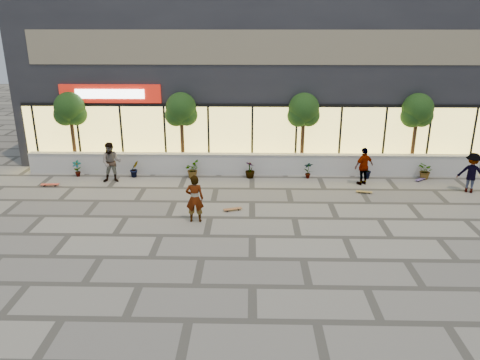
{
  "coord_description": "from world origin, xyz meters",
  "views": [
    {
      "loc": [
        -0.09,
        -14.97,
        7.3
      ],
      "look_at": [
        -0.49,
        2.34,
        1.3
      ],
      "focal_mm": 35.0,
      "sensor_mm": 36.0,
      "label": 1
    }
  ],
  "objects_px": {
    "skateboard_right_far": "(421,179)",
    "tree_east": "(417,112)",
    "tree_west": "(70,111)",
    "skater_center": "(195,199)",
    "tree_mideast": "(304,112)",
    "skater_left": "(111,162)",
    "skateboard_right_near": "(364,192)",
    "skater_right_near": "(364,166)",
    "skater_right_far": "(472,173)",
    "skateboard_left": "(50,184)",
    "skateboard_center": "(233,209)",
    "tree_midwest": "(181,111)"
  },
  "relations": [
    {
      "from": "skateboard_left",
      "to": "skateboard_right_far",
      "type": "bearing_deg",
      "value": -0.75
    },
    {
      "from": "tree_west",
      "to": "skater_left",
      "type": "relative_size",
      "value": 2.06
    },
    {
      "from": "skater_right_far",
      "to": "skateboard_left",
      "type": "relative_size",
      "value": 2.15
    },
    {
      "from": "skater_right_near",
      "to": "skateboard_center",
      "type": "xyz_separation_m",
      "value": [
        -5.91,
        -3.29,
        -0.8
      ]
    },
    {
      "from": "skater_right_near",
      "to": "tree_midwest",
      "type": "bearing_deg",
      "value": -42.38
    },
    {
      "from": "skateboard_left",
      "to": "skateboard_right_far",
      "type": "height_order",
      "value": "skateboard_left"
    },
    {
      "from": "tree_mideast",
      "to": "skater_right_near",
      "type": "distance_m",
      "value": 3.96
    },
    {
      "from": "tree_west",
      "to": "skater_right_near",
      "type": "bearing_deg",
      "value": -8.4
    },
    {
      "from": "tree_west",
      "to": "skateboard_right_far",
      "type": "xyz_separation_m",
      "value": [
        17.01,
        -1.5,
        -2.92
      ]
    },
    {
      "from": "skater_center",
      "to": "skateboard_center",
      "type": "bearing_deg",
      "value": -144.58
    },
    {
      "from": "tree_east",
      "to": "skater_right_near",
      "type": "height_order",
      "value": "tree_east"
    },
    {
      "from": "tree_midwest",
      "to": "skateboard_left",
      "type": "bearing_deg",
      "value": -155.29
    },
    {
      "from": "tree_mideast",
      "to": "skateboard_left",
      "type": "height_order",
      "value": "tree_mideast"
    },
    {
      "from": "tree_mideast",
      "to": "skateboard_center",
      "type": "xyz_separation_m",
      "value": [
        -3.28,
        -5.37,
        -2.91
      ]
    },
    {
      "from": "tree_east",
      "to": "skateboard_right_far",
      "type": "relative_size",
      "value": 5.96
    },
    {
      "from": "skateboard_left",
      "to": "skateboard_right_far",
      "type": "distance_m",
      "value": 17.34
    },
    {
      "from": "tree_west",
      "to": "tree_east",
      "type": "height_order",
      "value": "same"
    },
    {
      "from": "skater_right_near",
      "to": "skater_right_far",
      "type": "distance_m",
      "value": 4.59
    },
    {
      "from": "skater_right_far",
      "to": "skateboard_left",
      "type": "distance_m",
      "value": 18.94
    },
    {
      "from": "tree_mideast",
      "to": "skateboard_left",
      "type": "bearing_deg",
      "value": -167.26
    },
    {
      "from": "skateboard_right_far",
      "to": "tree_east",
      "type": "bearing_deg",
      "value": 54.08
    },
    {
      "from": "skateboard_center",
      "to": "tree_west",
      "type": "bearing_deg",
      "value": 127.75
    },
    {
      "from": "skater_right_near",
      "to": "skateboard_left",
      "type": "distance_m",
      "value": 14.45
    },
    {
      "from": "tree_west",
      "to": "skater_left",
      "type": "xyz_separation_m",
      "value": [
        2.44,
        -2.0,
        -2.03
      ]
    },
    {
      "from": "tree_midwest",
      "to": "tree_east",
      "type": "xyz_separation_m",
      "value": [
        11.5,
        0.0,
        0.0
      ]
    },
    {
      "from": "tree_mideast",
      "to": "skater_center",
      "type": "height_order",
      "value": "tree_mideast"
    },
    {
      "from": "skater_left",
      "to": "skater_right_near",
      "type": "relative_size",
      "value": 1.08
    },
    {
      "from": "tree_east",
      "to": "skater_right_far",
      "type": "distance_m",
      "value": 3.99
    },
    {
      "from": "skater_right_far",
      "to": "skater_center",
      "type": "bearing_deg",
      "value": 40.28
    },
    {
      "from": "skater_center",
      "to": "skater_right_far",
      "type": "bearing_deg",
      "value": -165.82
    },
    {
      "from": "skater_center",
      "to": "skater_right_near",
      "type": "xyz_separation_m",
      "value": [
        7.29,
        4.35,
        -0.04
      ]
    },
    {
      "from": "tree_midwest",
      "to": "skater_right_far",
      "type": "xyz_separation_m",
      "value": [
        13.13,
        -2.98,
        -2.09
      ]
    },
    {
      "from": "tree_east",
      "to": "tree_midwest",
      "type": "bearing_deg",
      "value": 180.0
    },
    {
      "from": "tree_west",
      "to": "skater_center",
      "type": "distance_m",
      "value": 9.62
    },
    {
      "from": "skater_right_near",
      "to": "skateboard_right_near",
      "type": "height_order",
      "value": "skater_right_near"
    },
    {
      "from": "skater_center",
      "to": "skateboard_right_near",
      "type": "relative_size",
      "value": 2.55
    },
    {
      "from": "skater_right_far",
      "to": "skateboard_right_near",
      "type": "height_order",
      "value": "skater_right_far"
    },
    {
      "from": "skater_left",
      "to": "skater_right_near",
      "type": "height_order",
      "value": "skater_left"
    },
    {
      "from": "skater_center",
      "to": "tree_east",
      "type": "bearing_deg",
      "value": -149.8
    },
    {
      "from": "skater_left",
      "to": "skateboard_right_near",
      "type": "distance_m",
      "value": 11.61
    },
    {
      "from": "tree_west",
      "to": "skater_left",
      "type": "distance_m",
      "value": 3.75
    },
    {
      "from": "skateboard_left",
      "to": "tree_west",
      "type": "bearing_deg",
      "value": 79.14
    },
    {
      "from": "skateboard_center",
      "to": "skateboard_right_near",
      "type": "relative_size",
      "value": 1.08
    },
    {
      "from": "skater_center",
      "to": "skateboard_left",
      "type": "height_order",
      "value": "skater_center"
    },
    {
      "from": "skateboard_right_near",
      "to": "skateboard_right_far",
      "type": "relative_size",
      "value": 1.1
    },
    {
      "from": "tree_mideast",
      "to": "skateboard_right_near",
      "type": "xyz_separation_m",
      "value": [
        2.44,
        -3.26,
        -2.92
      ]
    },
    {
      "from": "skater_right_far",
      "to": "skateboard_right_far",
      "type": "distance_m",
      "value": 2.34
    },
    {
      "from": "skateboard_left",
      "to": "tree_midwest",
      "type": "bearing_deg",
      "value": 20.11
    },
    {
      "from": "tree_mideast",
      "to": "skater_left",
      "type": "relative_size",
      "value": 2.06
    },
    {
      "from": "skateboard_center",
      "to": "skateboard_left",
      "type": "distance_m",
      "value": 8.93
    }
  ]
}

